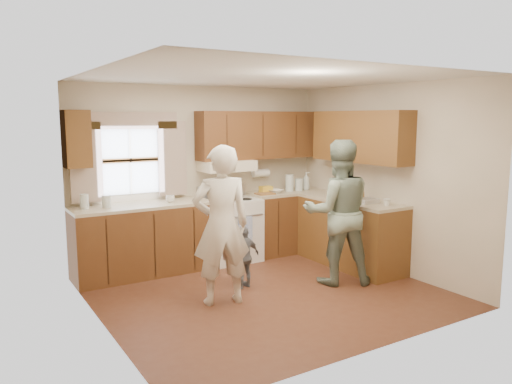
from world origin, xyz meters
TOP-DOWN VIEW (x-y plane):
  - room at (0.00, 0.00)m, footprint 3.80×3.80m
  - kitchen_fixtures at (0.61, 1.08)m, footprint 3.80×2.25m
  - stove at (0.30, 1.44)m, footprint 0.76×0.67m
  - woman_left at (-0.60, -0.01)m, footprint 0.73×0.56m
  - woman_right at (0.96, -0.14)m, footprint 1.08×1.00m
  - child at (-0.13, 0.30)m, footprint 0.48×0.27m

SIDE VIEW (x-z plane):
  - child at x=-0.13m, z-range 0.00..0.77m
  - stove at x=0.30m, z-range -0.07..1.00m
  - kitchen_fixtures at x=0.61m, z-range -0.24..1.91m
  - woman_left at x=-0.60m, z-range 0.00..1.77m
  - woman_right at x=0.96m, z-range 0.00..1.79m
  - room at x=0.00m, z-range -0.65..3.15m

